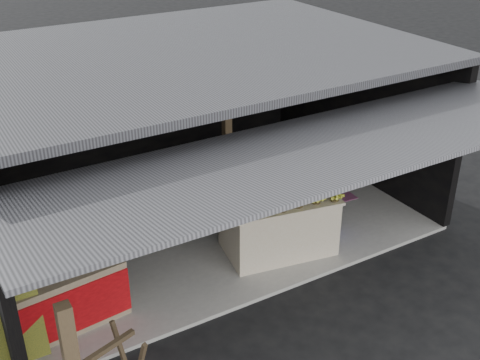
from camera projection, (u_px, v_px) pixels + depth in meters
ground at (276, 295)px, 8.65m from camera, size 80.00×80.00×0.00m
concrete_slab at (196, 217)px, 10.54m from camera, size 7.00×5.00×0.06m
shophouse at (183, 100)px, 9.84m from camera, size 7.40×7.29×3.02m
banana_table at (278, 223)px, 9.38m from camera, size 1.87×1.34×0.95m
banana_pile at (279, 191)px, 9.12m from camera, size 1.73×1.22×0.19m
white_crate at (253, 194)px, 10.07m from camera, size 1.06×0.76×1.12m
neighbor_stall at (65, 294)px, 7.84m from camera, size 1.55×0.83×1.54m
green_signboard at (16, 328)px, 7.21m from camera, size 0.65×0.21×0.97m
water_barrel at (331, 218)px, 9.97m from camera, size 0.34×0.34×0.50m
plastic_chair at (294, 165)px, 11.10m from camera, size 0.53×0.53×0.91m
magenta_rug at (309, 196)px, 11.16m from camera, size 1.56×1.09×0.01m
picture_frames at (128, 78)px, 11.43m from camera, size 1.62×0.04×0.46m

